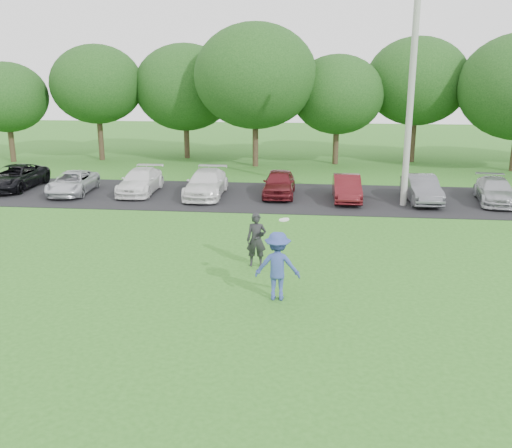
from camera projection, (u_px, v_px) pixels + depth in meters
The scene contains 7 objects.
ground at pixel (242, 308), 14.90m from camera, with size 100.00×100.00×0.00m, color #2B651D.
parking_lot at pixel (277, 197), 27.35m from camera, with size 32.00×6.50×0.03m, color black.
utility_pole at pixel (411, 91), 24.37m from camera, with size 0.28×0.28×10.06m, color #9A9B96.
frisbee_player at pixel (278, 266), 15.22m from camera, with size 1.22×0.70×2.25m.
camera_bystander at pixel (256, 240), 17.78m from camera, with size 0.63×0.44×1.71m.
parked_cars at pixel (261, 185), 27.21m from camera, with size 28.72×4.89×1.24m.
tree_row at pixel (314, 85), 35.22m from camera, with size 42.39×9.85×8.64m.
Camera 1 is at (1.86, -13.65, 6.11)m, focal length 40.00 mm.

